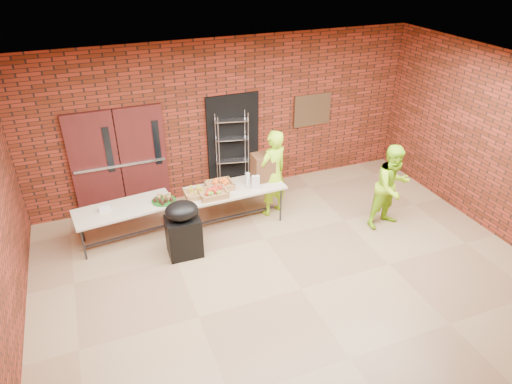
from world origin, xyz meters
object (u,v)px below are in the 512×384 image
(wire_rack, at_px, (232,154))
(volunteer_woman, at_px, (273,173))
(covered_grill, at_px, (183,229))
(table_right, at_px, (235,190))
(coffee_dispenser, at_px, (263,167))
(volunteer_man, at_px, (392,187))
(table_left, at_px, (124,211))

(wire_rack, bearing_deg, volunteer_woman, -55.14)
(covered_grill, bearing_deg, table_right, 30.87)
(wire_rack, distance_m, table_right, 1.18)
(coffee_dispenser, relative_size, volunteer_woman, 0.29)
(wire_rack, xyz_separation_m, coffee_dispenser, (0.27, -1.00, 0.12))
(covered_grill, xyz_separation_m, volunteer_woman, (1.94, 0.69, 0.35))
(wire_rack, height_order, volunteer_man, wire_rack)
(table_right, xyz_separation_m, volunteer_man, (2.65, -1.15, 0.13))
(table_left, height_order, coffee_dispenser, coffee_dispenser)
(coffee_dispenser, distance_m, volunteer_woman, 0.23)
(table_left, bearing_deg, table_right, -9.19)
(table_left, distance_m, coffee_dispenser, 2.64)
(table_left, distance_m, volunteer_man, 4.83)
(table_left, xyz_separation_m, coffee_dispenser, (2.62, 0.02, 0.36))
(wire_rack, height_order, coffee_dispenser, wire_rack)
(covered_grill, bearing_deg, wire_rack, 51.36)
(wire_rack, distance_m, volunteer_woman, 1.16)
(wire_rack, distance_m, volunteer_man, 3.24)
(covered_grill, xyz_separation_m, volunteer_man, (3.81, -0.50, 0.30))
(wire_rack, bearing_deg, table_left, -144.35)
(volunteer_woman, bearing_deg, coffee_dispenser, -40.27)
(table_right, relative_size, coffee_dispenser, 3.58)
(table_right, distance_m, volunteer_woman, 0.80)
(coffee_dispenser, bearing_deg, volunteer_woman, -21.08)
(coffee_dispenser, distance_m, covered_grill, 1.98)
(table_left, distance_m, volunteer_woman, 2.81)
(volunteer_woman, bearing_deg, table_right, -15.93)
(coffee_dispenser, bearing_deg, table_left, -179.62)
(coffee_dispenser, height_order, covered_grill, coffee_dispenser)
(coffee_dispenser, bearing_deg, covered_grill, -156.62)
(volunteer_woman, bearing_deg, wire_rack, -86.54)
(wire_rack, height_order, covered_grill, wire_rack)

